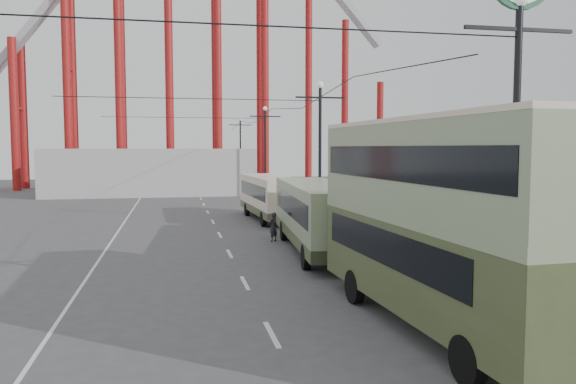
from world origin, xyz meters
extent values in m
plane|color=#454547|center=(0.00, 0.00, 0.00)|extent=(160.00, 160.00, 0.00)
cube|color=silver|center=(-1.00, 19.00, 0.01)|extent=(0.15, 82.00, 0.01)
cube|color=silver|center=(5.40, 20.00, 0.01)|extent=(0.12, 120.00, 0.01)
cube|color=silver|center=(-7.00, 20.00, 0.01)|extent=(0.12, 120.00, 0.01)
cylinder|color=black|center=(5.60, -3.00, 4.50)|extent=(0.20, 0.20, 9.00)
cylinder|color=black|center=(5.60, -3.00, 0.25)|extent=(0.44, 0.44, 0.50)
cube|color=black|center=(5.60, -3.00, 8.30)|extent=(3.20, 0.10, 0.10)
cylinder|color=black|center=(5.60, 18.00, 4.50)|extent=(0.20, 0.20, 9.00)
cylinder|color=black|center=(5.60, 18.00, 0.25)|extent=(0.44, 0.44, 0.50)
cube|color=black|center=(5.60, 18.00, 8.30)|extent=(3.20, 0.10, 0.10)
sphere|color=white|center=(5.60, 18.00, 9.10)|extent=(0.44, 0.44, 0.44)
cylinder|color=black|center=(5.60, 40.00, 4.50)|extent=(0.20, 0.20, 9.00)
cylinder|color=black|center=(5.60, 40.00, 0.25)|extent=(0.44, 0.44, 0.50)
cube|color=black|center=(5.60, 40.00, 8.30)|extent=(3.20, 0.10, 0.10)
sphere|color=white|center=(5.60, 40.00, 9.10)|extent=(0.44, 0.44, 0.44)
cylinder|color=black|center=(5.60, 62.00, 4.50)|extent=(0.20, 0.20, 9.00)
cylinder|color=black|center=(5.60, 62.00, 0.25)|extent=(0.44, 0.44, 0.50)
cube|color=black|center=(5.60, 62.00, 8.30)|extent=(3.20, 0.10, 0.10)
sphere|color=white|center=(5.60, 62.00, 9.10)|extent=(0.44, 0.44, 0.44)
cylinder|color=maroon|center=(-22.00, 55.00, 9.00)|extent=(1.00, 1.00, 18.00)
cylinder|color=maroon|center=(-22.00, 59.00, 9.00)|extent=(1.00, 1.00, 18.00)
cylinder|color=maroon|center=(-16.00, 55.00, 13.50)|extent=(1.00, 1.00, 27.00)
cylinder|color=maroon|center=(-16.00, 59.00, 13.50)|extent=(1.00, 1.00, 27.00)
cylinder|color=maroon|center=(-10.00, 55.00, 18.00)|extent=(1.00, 1.00, 36.00)
cylinder|color=maroon|center=(-10.00, 59.00, 18.00)|extent=(1.00, 1.00, 36.00)
cylinder|color=maroon|center=(-4.00, 55.00, 22.50)|extent=(1.00, 1.00, 45.00)
cylinder|color=maroon|center=(-4.00, 59.00, 22.50)|extent=(1.00, 1.00, 45.00)
cylinder|color=maroon|center=(14.00, 56.00, 15.00)|extent=(0.90, 0.90, 30.00)
cylinder|color=maroon|center=(19.00, 56.00, 11.00)|extent=(0.90, 0.90, 22.00)
cylinder|color=maroon|center=(24.00, 56.00, 7.00)|extent=(0.90, 0.90, 14.00)
cube|color=#A3A3A7|center=(19.00, 56.00, 24.00)|extent=(9.89, 2.00, 10.87)
cube|color=#B0B0AA|center=(-6.00, 47.00, 2.50)|extent=(22.00, 10.00, 5.00)
cube|color=#3C4726|center=(3.63, -2.49, 1.82)|extent=(3.37, 11.19, 2.43)
cube|color=black|center=(3.63, -2.49, 2.32)|extent=(3.29, 8.99, 1.00)
cube|color=gray|center=(3.63, -2.49, 3.21)|extent=(3.39, 11.20, 0.33)
cube|color=gray|center=(3.63, -2.49, 4.59)|extent=(3.37, 11.19, 2.43)
cube|color=black|center=(3.63, -2.49, 4.70)|extent=(3.37, 10.53, 0.94)
cube|color=beige|center=(3.63, -2.49, 5.87)|extent=(3.39, 11.20, 0.13)
cylinder|color=black|center=(2.21, 0.53, 0.55)|extent=(0.37, 1.12, 1.11)
cylinder|color=black|center=(4.71, 0.67, 0.55)|extent=(0.37, 1.12, 1.11)
cylinder|color=black|center=(2.58, -6.09, 0.55)|extent=(0.37, 1.12, 1.11)
cylinder|color=black|center=(5.07, -5.96, 0.55)|extent=(0.37, 1.12, 1.11)
cube|color=gray|center=(3.30, 9.73, 1.89)|extent=(3.50, 12.05, 2.59)
cube|color=black|center=(3.30, 9.73, 2.32)|extent=(3.46, 10.75, 1.03)
cube|color=#3C4726|center=(3.30, 9.73, 0.86)|extent=(3.53, 12.05, 0.54)
cube|color=gray|center=(3.30, 9.73, 3.28)|extent=(3.52, 12.05, 0.17)
cylinder|color=black|center=(2.31, 13.16, 0.54)|extent=(0.38, 1.10, 1.08)
cylinder|color=black|center=(4.75, 12.99, 0.54)|extent=(0.38, 1.10, 1.08)
cylinder|color=black|center=(1.83, 6.04, 0.54)|extent=(0.38, 1.10, 1.08)
cylinder|color=black|center=(4.26, 5.87, 0.54)|extent=(0.38, 1.10, 1.08)
cube|color=beige|center=(3.03, 22.20, 1.74)|extent=(3.00, 10.07, 2.39)
cube|color=black|center=(3.03, 22.20, 2.14)|extent=(2.98, 8.87, 0.95)
cube|color=#3C4726|center=(3.03, 22.20, 0.80)|extent=(3.03, 10.07, 0.50)
cube|color=beige|center=(3.03, 22.20, 3.01)|extent=(3.02, 10.07, 0.16)
cylinder|color=black|center=(1.78, 24.73, 0.50)|extent=(0.33, 1.01, 0.99)
cylinder|color=black|center=(4.02, 24.84, 0.50)|extent=(0.33, 1.01, 0.99)
cylinder|color=black|center=(2.07, 19.16, 0.50)|extent=(0.33, 1.01, 0.99)
cylinder|color=black|center=(4.31, 19.28, 0.50)|extent=(0.33, 1.01, 0.99)
imported|color=black|center=(1.69, 13.11, 0.80)|extent=(0.69, 0.67, 1.60)
camera|label=1|loc=(-3.55, -16.83, 5.12)|focal=35.00mm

